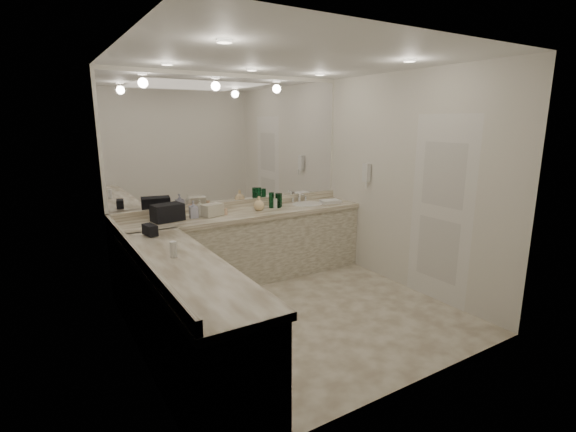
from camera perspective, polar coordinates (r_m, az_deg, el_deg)
floor at (r=4.60m, az=1.13°, el=-13.27°), size 3.20×3.20×0.00m
ceiling at (r=4.16m, az=1.30°, el=20.80°), size 3.20×3.20×0.00m
wall_back at (r=5.49m, az=-7.34°, el=5.20°), size 3.20×0.02×2.60m
wall_left at (r=3.60m, az=-20.74°, el=0.38°), size 0.02×3.00×2.60m
wall_right at (r=5.22m, az=16.17°, el=4.39°), size 0.02×3.00×2.60m
vanity_back_base at (r=5.42m, az=-5.75°, el=-4.41°), size 3.20×0.60×0.84m
vanity_back_top at (r=5.29m, az=-5.81°, el=0.22°), size 3.20×0.64×0.06m
vanity_left_base at (r=3.67m, az=-13.95°, el=-13.48°), size 0.60×2.40×0.84m
vanity_left_top at (r=3.50m, az=-14.19°, el=-6.83°), size 0.64×2.42×0.06m
backsplash_back at (r=5.53m, az=-7.15°, el=1.59°), size 3.20×0.04×0.10m
backsplash_left at (r=3.69m, az=-20.00°, el=-4.90°), size 0.04×3.00×0.10m
mirror_back at (r=5.44m, az=-7.43°, el=10.15°), size 3.12×0.01×1.55m
mirror_left at (r=3.53m, az=-21.16°, el=7.93°), size 0.01×2.92×1.55m
sink at (r=5.76m, az=2.66°, el=1.57°), size 0.44×0.44×0.03m
faucet at (r=5.92m, az=1.52°, el=2.63°), size 0.24×0.16×0.14m
wall_phone at (r=5.67m, az=10.67°, el=5.84°), size 0.06×0.10×0.24m
door at (r=4.94m, az=20.16°, el=0.69°), size 0.02×0.82×2.10m
black_toiletry_bag at (r=4.98m, az=-16.16°, el=0.44°), size 0.37×0.27×0.19m
black_bag_spill at (r=4.40m, az=-18.35°, el=-1.90°), size 0.12×0.21×0.11m
cream_cosmetic_case at (r=5.12m, az=-10.29°, el=0.79°), size 0.28×0.22×0.14m
hand_towel at (r=5.87m, az=5.83°, el=2.00°), size 0.29×0.21×0.04m
lotion_left at (r=3.66m, az=-15.41°, el=-4.45°), size 0.06×0.06×0.13m
soap_bottle_a at (r=5.13m, az=-11.95°, el=1.05°), size 0.08×0.08×0.20m
soap_bottle_b at (r=5.05m, az=-12.80°, el=0.89°), size 0.10×0.10×0.21m
soap_bottle_c at (r=5.36m, az=-3.99°, el=1.75°), size 0.16×0.16×0.18m
green_bottle_0 at (r=5.51m, az=-1.36°, el=2.14°), size 0.07×0.07×0.19m
green_bottle_1 at (r=5.58m, az=-1.16°, el=2.21°), size 0.06×0.06×0.18m
green_bottle_2 at (r=5.50m, az=-2.29°, el=2.17°), size 0.07×0.07×0.21m
amenity_bottle_0 at (r=5.04m, az=-14.71°, el=-0.08°), size 0.06×0.06×0.06m
amenity_bottle_1 at (r=5.49m, az=-1.74°, el=1.75°), size 0.05×0.05×0.13m
amenity_bottle_2 at (r=5.18m, az=-11.98°, el=0.46°), size 0.06×0.06×0.07m
amenity_bottle_3 at (r=5.20m, az=-9.72°, el=0.81°), size 0.06×0.06×0.11m
amenity_bottle_4 at (r=5.17m, az=-8.62°, el=0.63°), size 0.06×0.06×0.08m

